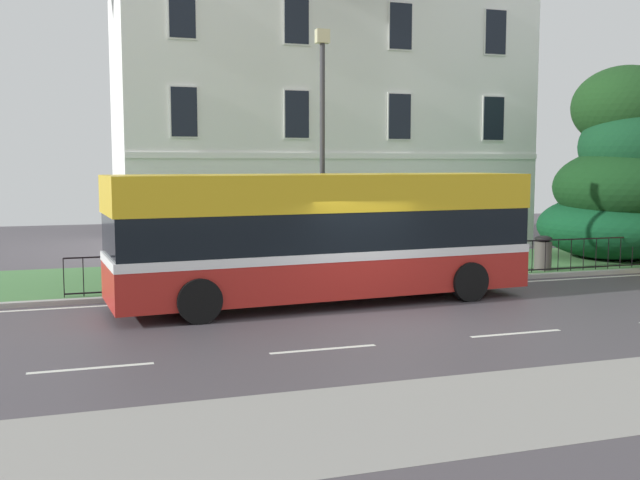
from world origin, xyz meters
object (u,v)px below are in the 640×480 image
(evergreen_tree, at_px, (623,177))
(single_decker_bus, at_px, (324,235))
(litter_bin, at_px, (543,253))
(street_lamp_post, at_px, (322,139))
(georgian_townhouse, at_px, (308,93))

(evergreen_tree, bearing_deg, single_decker_bus, -162.11)
(evergreen_tree, distance_m, litter_bin, 4.94)
(evergreen_tree, distance_m, street_lamp_post, 11.31)
(litter_bin, bearing_deg, georgian_townhouse, 112.30)
(single_decker_bus, distance_m, litter_bin, 8.15)
(georgian_townhouse, distance_m, street_lamp_post, 10.92)
(evergreen_tree, xyz_separation_m, single_decker_bus, (-11.89, -3.84, -1.25))
(georgian_townhouse, distance_m, litter_bin, 12.55)
(street_lamp_post, distance_m, litter_bin, 7.78)
(evergreen_tree, relative_size, single_decker_bus, 0.64)
(single_decker_bus, bearing_deg, georgian_townhouse, 70.37)
(street_lamp_post, bearing_deg, evergreen_tree, 7.46)
(evergreen_tree, bearing_deg, litter_bin, -159.61)
(single_decker_bus, relative_size, street_lamp_post, 1.52)
(georgian_townhouse, xyz_separation_m, evergreen_tree, (8.40, -8.87, -3.33))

